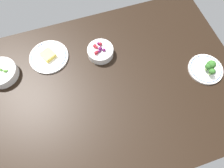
% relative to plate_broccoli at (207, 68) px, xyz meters
% --- Properties ---
extents(dining_table, '(1.41, 1.01, 0.04)m').
position_rel_plate_broccoli_xyz_m(dining_table, '(0.52, -0.07, -0.04)').
color(dining_table, black).
rests_on(dining_table, ground).
extents(plate_broccoli, '(0.19, 0.19, 0.08)m').
position_rel_plate_broccoli_xyz_m(plate_broccoli, '(0.00, 0.00, 0.00)').
color(plate_broccoli, white).
rests_on(plate_broccoli, dining_table).
extents(bowl_peas, '(0.17, 0.17, 0.06)m').
position_rel_plate_broccoli_xyz_m(bowl_peas, '(1.07, -0.32, 0.01)').
color(bowl_peas, white).
rests_on(bowl_peas, dining_table).
extents(plate_cheese, '(0.22, 0.22, 0.04)m').
position_rel_plate_broccoli_xyz_m(plate_cheese, '(0.81, -0.35, -0.01)').
color(plate_cheese, white).
rests_on(plate_cheese, dining_table).
extents(bowl_berries, '(0.15, 0.15, 0.07)m').
position_rel_plate_broccoli_xyz_m(bowl_berries, '(0.52, -0.28, 0.01)').
color(bowl_berries, white).
rests_on(bowl_berries, dining_table).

